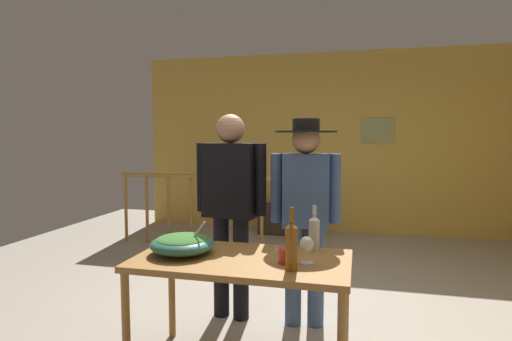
{
  "coord_description": "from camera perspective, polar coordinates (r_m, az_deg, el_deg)",
  "views": [
    {
      "loc": [
        0.51,
        -3.42,
        1.52
      ],
      "look_at": [
        -0.19,
        -0.56,
        1.27
      ],
      "focal_mm": 29.21,
      "sensor_mm": 36.0,
      "label": 1
    }
  ],
  "objects": [
    {
      "name": "wine_bottle_amber",
      "position": [
        2.43,
        4.89,
        -10.12
      ],
      "size": [
        0.07,
        0.07,
        0.37
      ],
      "color": "brown",
      "rests_on": "serving_table"
    },
    {
      "name": "person_standing_left",
      "position": [
        3.43,
        -3.49,
        -3.7
      ],
      "size": [
        0.61,
        0.28,
        1.69
      ],
      "rotation": [
        0.0,
        0.0,
        3.0
      ],
      "color": "black",
      "rests_on": "ground_plane"
    },
    {
      "name": "salad_bowl",
      "position": [
        2.81,
        -10.04,
        -9.76
      ],
      "size": [
        0.42,
        0.42,
        0.22
      ],
      "color": "#337060",
      "rests_on": "serving_table"
    },
    {
      "name": "flat_screen_tv",
      "position": [
        6.42,
        4.47,
        -2.92
      ],
      "size": [
        0.46,
        0.12,
        0.36
      ],
      "color": "black",
      "rests_on": "tv_console"
    },
    {
      "name": "framed_picture",
      "position": [
        6.61,
        16.35,
        5.29
      ],
      "size": [
        0.46,
        0.03,
        0.37
      ],
      "primitive_type": "cube",
      "color": "#959A5D"
    },
    {
      "name": "stair_railing",
      "position": [
        5.56,
        -2.08,
        -4.56
      ],
      "size": [
        2.76,
        0.1,
        1.04
      ],
      "color": "#9E6B33",
      "rests_on": "ground_plane"
    },
    {
      "name": "tv_console",
      "position": [
        6.52,
        4.48,
        -6.68
      ],
      "size": [
        0.9,
        0.4,
        0.44
      ],
      "primitive_type": "cube",
      "color": "#38281E",
      "rests_on": "ground_plane"
    },
    {
      "name": "wine_bottle_clear",
      "position": [
        2.85,
        7.98,
        -8.34
      ],
      "size": [
        0.07,
        0.07,
        0.31
      ],
      "color": "silver",
      "rests_on": "serving_table"
    },
    {
      "name": "back_wall",
      "position": [
        6.68,
        9.46,
        3.76
      ],
      "size": [
        5.92,
        0.1,
        2.81
      ],
      "primitive_type": "cube",
      "color": "gold",
      "rests_on": "ground_plane"
    },
    {
      "name": "mug_red",
      "position": [
        2.57,
        4.06,
        -11.6
      ],
      "size": [
        0.12,
        0.08,
        0.09
      ],
      "color": "#B7332D",
      "rests_on": "serving_table"
    },
    {
      "name": "ground_plane",
      "position": [
        3.77,
        5.16,
        -18.94
      ],
      "size": [
        8.43,
        8.43,
        0.0
      ],
      "primitive_type": "plane",
      "color": "#9E9384"
    },
    {
      "name": "person_standing_right",
      "position": [
        3.3,
        6.76,
        -4.57
      ],
      "size": [
        0.54,
        0.48,
        1.65
      ],
      "rotation": [
        0.0,
        0.0,
        3.28
      ],
      "color": "#3D5684",
      "rests_on": "ground_plane"
    },
    {
      "name": "wine_glass",
      "position": [
        2.56,
        6.95,
        -10.1
      ],
      "size": [
        0.09,
        0.09,
        0.17
      ],
      "color": "silver",
      "rests_on": "serving_table"
    },
    {
      "name": "serving_table",
      "position": [
        2.72,
        -1.95,
        -13.4
      ],
      "size": [
        1.36,
        0.72,
        0.75
      ],
      "color": "#9E6B33",
      "rests_on": "ground_plane"
    }
  ]
}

